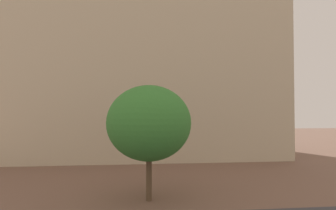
% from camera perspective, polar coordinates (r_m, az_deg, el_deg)
% --- Properties ---
extents(landmark_building, '(29.67, 12.32, 38.63)m').
position_cam_1_polar(landmark_building, '(30.40, -5.76, 10.95)').
color(landmark_building, beige).
rests_on(landmark_building, ground_plane).
extents(tree_curb_far, '(4.39, 4.39, 5.99)m').
position_cam_1_polar(tree_curb_far, '(14.07, -4.04, -3.84)').
color(tree_curb_far, brown).
rests_on(tree_curb_far, ground_plane).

